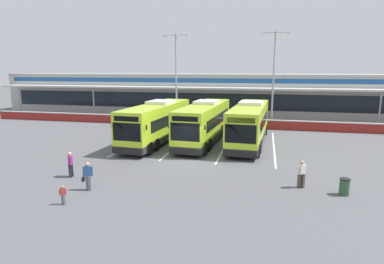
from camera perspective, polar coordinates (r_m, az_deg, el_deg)
name	(u,v)px	position (r m, az deg, el deg)	size (l,w,h in m)	color
ground_plane	(188,161)	(23.87, -0.70, -5.16)	(200.00, 200.00, 0.00)	#56565B
terminal_building	(230,94)	(49.61, 6.69, 6.76)	(70.00, 13.00, 6.00)	#B7B7B2
red_barrier_wall	(217,123)	(37.67, 4.51, 1.68)	(60.00, 0.40, 1.10)	maroon
coach_bus_leftmost	(157,123)	(29.96, -6.19, 1.62)	(3.46, 12.27, 3.78)	#B7DB2D
coach_bus_left_centre	(204,123)	(29.79, 2.21, 1.62)	(3.46, 12.27, 3.78)	#B7DB2D
coach_bus_centre	(249,124)	(29.52, 10.17, 1.37)	(3.46, 12.27, 3.78)	#B7DB2D
bay_stripe_far_west	(139,140)	(31.32, -9.35, -1.38)	(0.14, 13.00, 0.01)	silver
bay_stripe_west	(181,142)	(30.00, -1.89, -1.78)	(0.14, 13.00, 0.01)	silver
bay_stripe_mid_west	(226,144)	(29.23, 6.10, -2.18)	(0.14, 13.00, 0.01)	silver
bay_stripe_centre	(274,147)	(29.06, 14.35, -2.55)	(0.14, 13.00, 0.01)	silver
pedestrian_with_handbag	(88,175)	(18.96, -18.05, -7.35)	(0.65, 0.37, 1.62)	slate
pedestrian_in_dark_coat	(70,163)	(21.58, -20.81, -5.26)	(0.45, 0.44, 1.62)	black
pedestrian_child	(63,194)	(17.54, -21.97, -10.23)	(0.31, 0.23, 1.00)	slate
pedestrian_near_bin	(302,173)	(19.41, 18.91, -6.92)	(0.47, 0.42, 1.62)	#4C4238
lamp_post_west	(176,73)	(41.04, -2.84, 10.52)	(3.24, 0.28, 11.00)	#9E9EA3
lamp_post_centre	(274,73)	(39.36, 14.32, 10.17)	(3.24, 0.28, 11.00)	#9E9EA3
litter_bin	(344,187)	(19.33, 25.48, -8.77)	(0.54, 0.54, 0.93)	#2D5133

